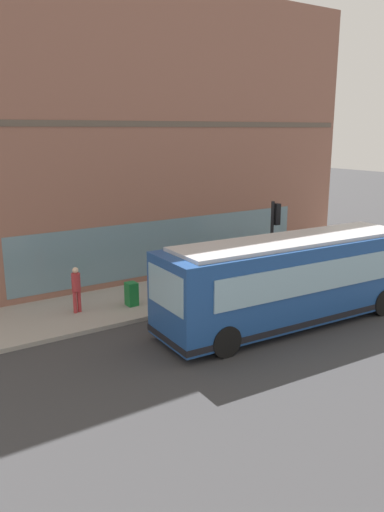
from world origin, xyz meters
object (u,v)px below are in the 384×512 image
pedestrian_near_hydrant (199,262)px  newspaper_vending_box (132,294)px  fire_hydrant (339,260)px  traffic_light_near_corner (274,227)px  pedestrian_by_light_pole (291,249)px  city_bus_nearside (292,280)px  pedestrian_walking_along_curb (338,240)px  pedestrian_near_building_entrance (76,287)px

pedestrian_near_hydrant → newspaper_vending_box: size_ratio=1.80×
fire_hydrant → pedestrian_near_hydrant: size_ratio=0.46×
traffic_light_near_corner → pedestrian_by_light_pole: size_ratio=2.21×
pedestrian_by_light_pole → pedestrian_near_hydrant: bearing=85.0°
newspaper_vending_box → city_bus_nearside: bearing=-137.2°
city_bus_nearside → newspaper_vending_box: city_bus_nearside is taller
city_bus_nearside → fire_hydrant: (3.73, -6.85, -1.04)m
fire_hydrant → pedestrian_near_hydrant: 7.30m
city_bus_nearside → pedestrian_by_light_pole: (4.92, -4.78, -0.46)m
fire_hydrant → pedestrian_walking_along_curb: (1.11, -1.14, 0.67)m
traffic_light_near_corner → pedestrian_by_light_pole: traffic_light_near_corner is taller
pedestrian_near_building_entrance → newspaper_vending_box: 2.13m
city_bus_nearside → traffic_light_near_corner: bearing=-33.3°
traffic_light_near_corner → pedestrian_near_building_entrance: 8.55m
traffic_light_near_corner → newspaper_vending_box: bearing=81.0°
fire_hydrant → pedestrian_near_building_entrance: size_ratio=0.43×
fire_hydrant → newspaper_vending_box: (0.64, 10.89, 0.09)m
newspaper_vending_box → traffic_light_near_corner: bearing=-99.0°
traffic_light_near_corner → newspaper_vending_box: traffic_light_near_corner is taller
traffic_light_near_corner → pedestrian_by_light_pole: bearing=-58.9°
traffic_light_near_corner → newspaper_vending_box: (0.99, 6.27, -2.08)m
fire_hydrant → newspaper_vending_box: size_ratio=0.82×
pedestrian_near_building_entrance → pedestrian_by_light_pole: bearing=-89.3°
city_bus_nearside → pedestrian_near_building_entrance: (4.78, 6.06, -0.42)m
city_bus_nearside → pedestrian_walking_along_curb: 9.35m
city_bus_nearside → pedestrian_near_hydrant: size_ratio=6.26×
pedestrian_near_building_entrance → pedestrian_by_light_pole: pedestrian_near_building_entrance is taller
city_bus_nearside → pedestrian_by_light_pole: 6.87m
traffic_light_near_corner → newspaper_vending_box: size_ratio=4.03×
city_bus_nearside → pedestrian_near_hydrant: bearing=2.7°
pedestrian_near_building_entrance → pedestrian_walking_along_curb: 14.05m
fire_hydrant → pedestrian_near_hydrant: bearing=77.1°
fire_hydrant → pedestrian_near_hydrant: (1.63, 7.10, 0.57)m
city_bus_nearside → pedestrian_near_building_entrance: bearing=51.7°
city_bus_nearside → pedestrian_walking_along_curb: bearing=-58.8°
pedestrian_near_building_entrance → fire_hydrant: bearing=-94.7°
pedestrian_by_light_pole → newspaper_vending_box: pedestrian_by_light_pole is taller
pedestrian_near_building_entrance → pedestrian_near_hydrant: bearing=-84.4°
traffic_light_near_corner → pedestrian_near_building_entrance: size_ratio=2.12×
pedestrian_near_hydrant → pedestrian_by_light_pole: 5.04m
pedestrian_near_hydrant → pedestrian_walking_along_curb: pedestrian_walking_along_curb is taller
pedestrian_near_building_entrance → newspaper_vending_box: (-0.41, -2.02, -0.53)m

